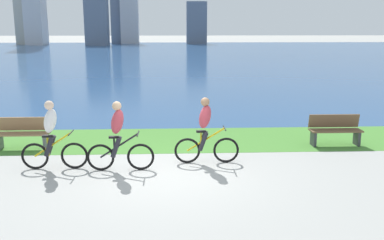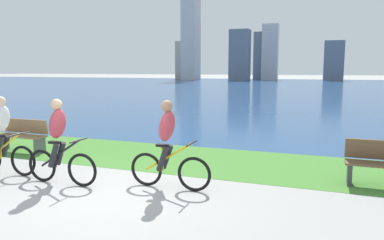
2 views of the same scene
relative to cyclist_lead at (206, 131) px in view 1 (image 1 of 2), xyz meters
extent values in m
plane|color=#9E9E99|center=(-0.96, -0.81, -0.84)|extent=(300.00, 300.00, 0.00)
cube|color=#478433|center=(-0.96, 2.32, -0.84)|extent=(120.00, 2.95, 0.01)
cube|color=navy|center=(-0.96, 43.00, -0.84)|extent=(300.00, 78.42, 0.00)
torus|color=black|center=(0.53, 0.00, -0.51)|extent=(0.66, 0.06, 0.66)
torus|color=black|center=(-0.46, 0.00, -0.51)|extent=(0.66, 0.06, 0.66)
cylinder|color=gold|center=(0.01, 0.00, -0.22)|extent=(0.97, 0.04, 0.62)
cylinder|color=gold|center=(-0.11, 0.00, -0.27)|extent=(0.04, 0.04, 0.48)
cube|color=black|center=(-0.11, 0.00, -0.01)|extent=(0.24, 0.10, 0.05)
cylinder|color=black|center=(0.48, 0.00, 0.07)|extent=(0.03, 0.52, 0.03)
ellipsoid|color=#BF3F4C|center=(-0.02, 0.00, 0.37)|extent=(0.40, 0.36, 0.65)
sphere|color=#A57A59|center=(-0.02, 0.00, 0.75)|extent=(0.22, 0.22, 0.22)
cylinder|color=#26262D|center=(-0.06, 0.10, -0.25)|extent=(0.27, 0.11, 0.49)
cylinder|color=#26262D|center=(-0.06, -0.10, -0.25)|extent=(0.27, 0.11, 0.49)
torus|color=black|center=(-1.61, -0.48, -0.51)|extent=(0.66, 0.06, 0.66)
torus|color=black|center=(-2.58, -0.48, -0.51)|extent=(0.66, 0.06, 0.66)
cylinder|color=black|center=(-2.12, -0.48, -0.22)|extent=(0.94, 0.04, 0.62)
cylinder|color=black|center=(-2.24, -0.48, -0.27)|extent=(0.04, 0.04, 0.48)
cube|color=black|center=(-2.24, -0.48, -0.01)|extent=(0.24, 0.10, 0.05)
cylinder|color=black|center=(-1.66, -0.48, 0.07)|extent=(0.03, 0.52, 0.03)
ellipsoid|color=#BF3F4C|center=(-2.14, -0.48, 0.37)|extent=(0.40, 0.36, 0.65)
sphere|color=#D8AD84|center=(-2.14, -0.48, 0.75)|extent=(0.22, 0.22, 0.22)
cylinder|color=#26262D|center=(-2.19, -0.38, -0.25)|extent=(0.27, 0.11, 0.49)
cylinder|color=#26262D|center=(-2.19, -0.58, -0.25)|extent=(0.27, 0.11, 0.49)
torus|color=black|center=(-3.24, -0.31, -0.51)|extent=(0.66, 0.06, 0.66)
torus|color=black|center=(-4.20, -0.31, -0.51)|extent=(0.66, 0.06, 0.66)
cylinder|color=gold|center=(-3.75, -0.31, -0.22)|extent=(0.93, 0.04, 0.62)
cylinder|color=gold|center=(-3.86, -0.31, -0.27)|extent=(0.04, 0.04, 0.48)
cube|color=black|center=(-3.86, -0.31, -0.01)|extent=(0.24, 0.10, 0.05)
cylinder|color=black|center=(-3.29, -0.31, 0.07)|extent=(0.03, 0.52, 0.03)
ellipsoid|color=white|center=(-3.77, -0.31, 0.37)|extent=(0.40, 0.36, 0.65)
sphere|color=beige|center=(-3.77, -0.31, 0.75)|extent=(0.22, 0.22, 0.22)
cylinder|color=#26262D|center=(-3.82, -0.21, -0.25)|extent=(0.27, 0.11, 0.49)
cylinder|color=#26262D|center=(-3.82, -0.41, -0.25)|extent=(0.27, 0.11, 0.49)
cube|color=brown|center=(3.94, 1.47, -0.39)|extent=(1.50, 0.45, 0.04)
cube|color=brown|center=(3.94, 1.66, -0.14)|extent=(1.50, 0.11, 0.40)
cube|color=#38383D|center=(4.59, 1.47, -0.62)|extent=(0.08, 0.37, 0.45)
cube|color=#38383D|center=(3.29, 1.47, -0.62)|extent=(0.08, 0.37, 0.45)
cube|color=olive|center=(-5.10, 1.49, -0.39)|extent=(1.50, 0.45, 0.04)
cube|color=olive|center=(-5.10, 1.69, -0.14)|extent=(1.50, 0.11, 0.40)
cube|color=#595960|center=(-4.45, 1.49, -0.62)|extent=(0.08, 0.37, 0.45)
cube|color=#595960|center=(-5.75, 1.49, -0.62)|extent=(0.08, 0.37, 0.45)
cube|color=#ADA899|center=(-27.90, 73.20, 3.47)|extent=(3.94, 2.58, 8.62)
cube|color=slate|center=(-14.45, 69.93, 4.35)|extent=(3.95, 3.52, 10.38)
cube|color=slate|center=(-11.01, 76.94, 4.38)|extent=(3.42, 2.59, 10.44)
cube|color=#B7B7BC|center=(-9.03, 75.52, 5.12)|extent=(3.41, 2.16, 11.93)
cube|color=slate|center=(3.97, 74.94, 3.17)|extent=(3.88, 2.99, 8.03)
camera|label=1|loc=(-0.82, -10.50, 2.60)|focal=40.12mm
camera|label=2|loc=(2.77, -6.26, 1.43)|focal=34.41mm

